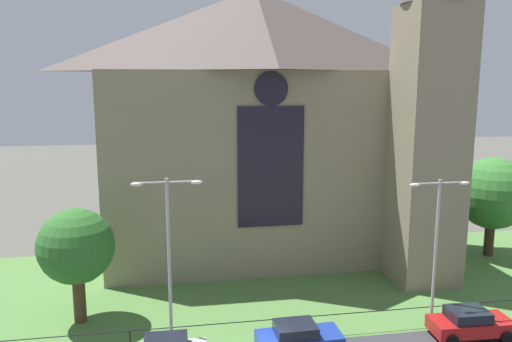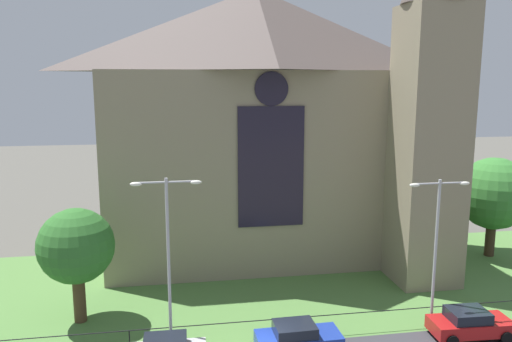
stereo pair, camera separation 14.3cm
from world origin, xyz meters
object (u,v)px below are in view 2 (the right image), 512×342
(church_building, at_px, (267,122))
(streetlamp_near, at_px, (168,243))
(streetlamp_far, at_px, (437,235))
(parked_car_blue, at_px, (298,338))
(tree_left_near, at_px, (76,247))
(tree_right_far, at_px, (494,194))
(parked_car_red, at_px, (470,323))

(church_building, distance_m, streetlamp_near, 16.32)
(streetlamp_far, distance_m, parked_car_blue, 9.14)
(tree_left_near, bearing_deg, church_building, 38.27)
(tree_left_near, bearing_deg, parked_car_blue, -24.85)
(streetlamp_near, bearing_deg, tree_right_far, 22.34)
(streetlamp_near, xyz_separation_m, streetlamp_far, (14.03, 0.00, -0.28))
(streetlamp_near, bearing_deg, streetlamp_far, 0.00)
(tree_left_near, xyz_separation_m, parked_car_blue, (11.20, -5.19, -3.60))
(tree_left_near, relative_size, parked_car_blue, 1.53)
(streetlamp_far, relative_size, parked_car_red, 1.93)
(parked_car_red, bearing_deg, streetlamp_far, 139.62)
(tree_left_near, bearing_deg, streetlamp_near, -37.54)
(church_building, bearing_deg, streetlamp_near, -118.58)
(tree_left_near, bearing_deg, streetlamp_far, -11.45)
(tree_right_far, xyz_separation_m, parked_car_blue, (-18.07, -11.30, -4.15))
(streetlamp_far, xyz_separation_m, parked_car_blue, (-7.85, -1.33, -4.49))
(church_building, xyz_separation_m, parked_car_blue, (-1.29, -15.04, -9.53))
(tree_right_far, xyz_separation_m, streetlamp_near, (-24.26, -9.97, 0.63))
(church_building, distance_m, parked_car_red, 19.53)
(church_building, xyz_separation_m, streetlamp_far, (6.56, -13.71, -5.03))
(tree_right_far, bearing_deg, tree_left_near, -168.21)
(tree_right_far, relative_size, streetlamp_near, 0.87)
(parked_car_red, bearing_deg, tree_left_near, 168.15)
(church_building, relative_size, parked_car_red, 6.09)
(streetlamp_near, distance_m, parked_car_red, 16.25)
(streetlamp_far, bearing_deg, streetlamp_near, 180.00)
(tree_left_near, bearing_deg, parked_car_red, -14.22)
(streetlamp_near, height_order, parked_car_blue, streetlamp_near)
(tree_right_far, relative_size, parked_car_blue, 1.81)
(parked_car_blue, relative_size, parked_car_red, 0.99)
(tree_left_near, height_order, parked_car_blue, tree_left_near)
(tree_left_near, height_order, streetlamp_near, streetlamp_near)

